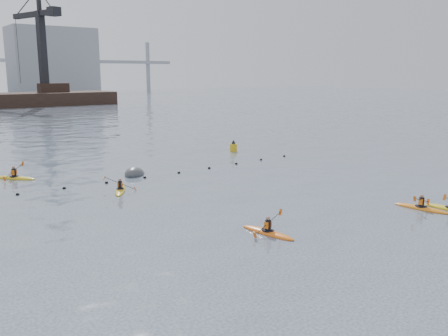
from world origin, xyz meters
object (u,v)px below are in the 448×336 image
(kayaker_3, at_px, (120,190))
(kayaker_4, at_px, (421,208))
(kayaker_5, at_px, (14,177))
(mooring_buoy, at_px, (135,175))
(nav_buoy, at_px, (233,147))
(kayaker_0, at_px, (268,232))

(kayaker_3, bearing_deg, kayaker_4, -20.24)
(kayaker_5, distance_m, mooring_buoy, 8.89)
(kayaker_3, bearing_deg, kayaker_5, 149.67)
(kayaker_3, xyz_separation_m, nav_buoy, (16.19, 8.33, 0.31))
(kayaker_0, bearing_deg, mooring_buoy, 76.79)
(mooring_buoy, bearing_deg, kayaker_4, -64.22)
(kayaker_0, distance_m, mooring_buoy, 16.60)
(kayaker_4, bearing_deg, nav_buoy, -108.46)
(kayaker_4, distance_m, kayaker_5, 28.42)
(kayaker_5, height_order, mooring_buoy, kayaker_5)
(mooring_buoy, bearing_deg, kayaker_5, 152.80)
(kayaker_0, distance_m, kayaker_3, 12.56)
(kayaker_4, height_order, nav_buoy, nav_buoy)
(nav_buoy, bearing_deg, kayaker_5, -179.80)
(kayaker_4, relative_size, nav_buoy, 2.43)
(kayaker_0, relative_size, kayaker_4, 1.00)
(kayaker_5, xyz_separation_m, nav_buoy, (20.94, 0.07, 0.30))
(kayaker_3, xyz_separation_m, mooring_buoy, (3.16, 4.20, -0.10))
(kayaker_3, relative_size, nav_buoy, 2.27)
(kayaker_5, distance_m, nav_buoy, 20.95)
(kayaker_5, bearing_deg, nav_buoy, -40.19)
(kayaker_3, relative_size, kayaker_4, 0.94)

